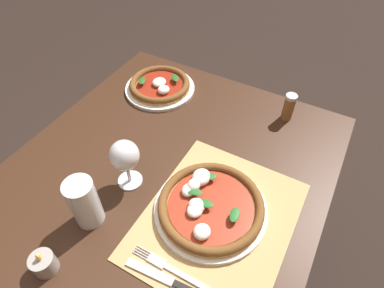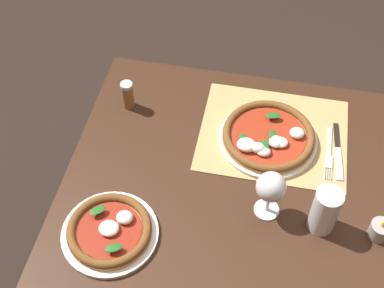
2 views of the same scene
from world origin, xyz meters
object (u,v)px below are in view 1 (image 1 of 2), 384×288
pizza_far (160,86)px  wine_glass (125,157)px  pepper_shaker (289,107)px  votive_candle (44,264)px  knife (168,280)px  fork (170,268)px  pizza_near (210,206)px  pint_glass (85,203)px

pizza_far → wine_glass: wine_glass is taller
wine_glass → pepper_shaker: size_ratio=1.60×
pizza_far → votive_candle: votive_candle is taller
wine_glass → knife: (-0.19, -0.24, -0.10)m
fork → pizza_near: bearing=-3.1°
wine_glass → votive_candle: size_ratio=2.15×
pint_glass → pepper_shaker: size_ratio=1.49×
pizza_near → pint_glass: pint_glass is taller
fork → knife: 0.03m
knife → votive_candle: (-0.11, 0.26, 0.02)m
pizza_far → pint_glass: bearing=-165.9°
fork → votive_candle: (-0.14, 0.25, 0.02)m
fork → pepper_shaker: size_ratio=2.06×
wine_glass → pint_glass: size_ratio=1.07×
pizza_far → pepper_shaker: (0.08, -0.46, 0.03)m
knife → votive_candle: size_ratio=3.00×
pizza_far → knife: pizza_far is taller
pizza_near → knife: pizza_near is taller
pizza_far → knife: size_ratio=1.20×
knife → votive_candle: bearing=112.9°
pizza_near → pizza_far: pizza_near is taller
pint_glass → fork: (-0.01, -0.25, -0.06)m
wine_glass → knife: wine_glass is taller
pizza_far → votive_candle: (-0.69, -0.14, 0.00)m
wine_glass → fork: size_ratio=0.77×
pizza_near → votive_candle: size_ratio=4.13×
fork → pepper_shaker: 0.64m
pizza_far → wine_glass: size_ratio=1.67×
pizza_far → pepper_shaker: bearing=-80.5°
wine_glass → knife: 0.32m
wine_glass → pepper_shaker: 0.57m
pizza_far → pepper_shaker: 0.47m
pizza_far → votive_candle: bearing=-168.9°
wine_glass → votive_candle: wine_glass is taller
wine_glass → votive_candle: bearing=176.3°
knife → votive_candle: 0.29m
fork → votive_candle: votive_candle is taller
knife → pint_glass: bearing=81.3°
pizza_near → fork: (-0.18, 0.01, -0.02)m
pizza_near → pint_glass: (-0.17, 0.26, 0.05)m
wine_glass → fork: (-0.16, -0.23, -0.10)m
pint_glass → votive_candle: bearing=179.6°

